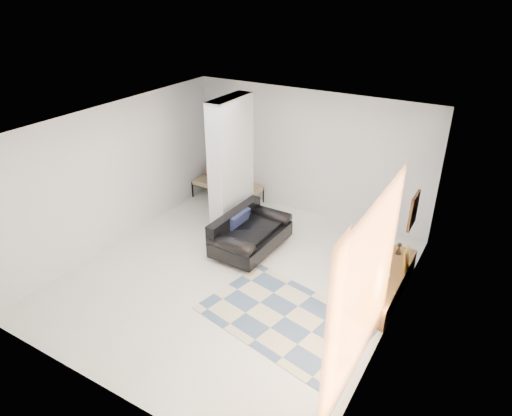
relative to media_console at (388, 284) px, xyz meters
The scene contains 17 objects.
floor 2.68m from the media_console, 160.29° to the right, with size 6.00×6.00×0.00m, color white.
ceiling 3.73m from the media_console, 160.29° to the right, with size 6.00×6.00×0.00m, color white.
wall_back 3.49m from the media_console, 140.23° to the left, with size 6.00×6.00×0.00m, color silver.
wall_front 4.80m from the media_console, 122.85° to the right, with size 6.00×6.00×0.00m, color silver.
wall_left 5.48m from the media_console, behind, with size 6.00×6.00×0.00m, color silver.
wall_right 1.52m from the media_console, 75.71° to the right, with size 6.00×6.00×0.00m, color silver.
partition_column 3.88m from the media_console, 169.10° to the left, with size 0.35×1.20×2.80m, color silver.
hallway_door 5.12m from the media_console, 156.00° to the left, with size 0.85×0.06×2.04m, color white.
curtain 2.41m from the media_console, 85.82° to the right, with size 2.55×2.55×0.00m, color #FF9943.
wall_art 1.46m from the media_console, ahead, with size 0.04×0.45×0.55m, color #3D2210.
media_console is the anchor object (origin of this frame).
loveseat 2.81m from the media_console, behind, with size 1.02×1.69×0.76m.
daybed 4.78m from the media_console, 158.78° to the left, with size 1.68×0.74×0.77m.
area_rug 1.91m from the media_console, 130.44° to the right, with size 2.55×1.70×0.01m, color beige.
cylinder_lamp 0.83m from the media_console, 91.70° to the right, with size 0.10×0.10×0.56m, color white.
bronze_figurine 0.78m from the media_console, 94.04° to the left, with size 0.11×0.11×0.23m, color black, non-canonical shape.
vase 0.32m from the media_console, 108.99° to the right, with size 0.17×0.17×0.18m, color silver.
Camera 1 is at (3.79, -5.69, 4.86)m, focal length 32.00 mm.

